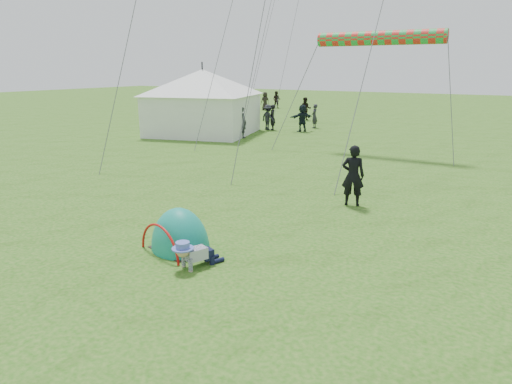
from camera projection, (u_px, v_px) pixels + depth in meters
The scene contains 15 objects.
ground at pixel (208, 287), 8.43m from camera, with size 140.00×140.00×0.00m, color #19590C.
crawling_toddler at pixel (193, 253), 9.20m from camera, with size 0.56×0.80×0.61m, color black, non-canonical shape.
popup_tent at pixel (181, 249), 10.21m from camera, with size 1.47×1.21×1.90m, color #15756C.
standing_adult at pixel (353, 176), 13.23m from camera, with size 0.65×0.43×1.79m, color black.
event_marquee at pixel (203, 100), 27.40m from camera, with size 5.97×5.97×4.10m, color white, non-canonical shape.
crowd_person_0 at pixel (242, 122), 26.11m from camera, with size 0.65×0.42×1.77m, color #2B2C30.
crowd_person_1 at pixel (306, 109), 34.90m from camera, with size 0.84×0.65×1.72m, color black.
crowd_person_4 at pixel (265, 101), 43.17m from camera, with size 0.82×0.54×1.69m, color black.
crowd_person_5 at pixel (302, 118), 28.62m from camera, with size 1.57×0.50×1.70m, color black.
crowd_person_6 at pixel (314, 116), 30.40m from camera, with size 0.57×0.38×1.58m, color #2A2A2F.
crowd_person_7 at pixel (277, 100), 45.29m from camera, with size 0.80×0.63×1.65m, color black.
crowd_person_10 at pixel (163, 108), 35.79m from camera, with size 0.84×0.55×1.72m, color black.
crowd_person_12 at pixel (272, 117), 29.36m from camera, with size 0.59×0.39×1.62m, color black.
crowd_person_15 at pixel (268, 117), 29.43m from camera, with size 1.05×0.60×1.62m, color #212329.
rainbow_tube_kite at pixel (379, 38), 20.58m from camera, with size 0.64×0.64×5.79m, color red.
Camera 1 is at (4.67, -6.15, 3.93)m, focal length 32.00 mm.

